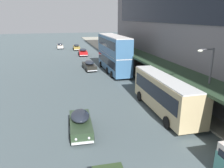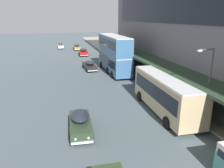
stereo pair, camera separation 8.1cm
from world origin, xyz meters
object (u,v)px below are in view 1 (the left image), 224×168
sedan_trailing_mid (76,47)px  sedan_oncoming_rear (60,46)px  street_lamp (208,80)px  transit_bus_kerbside_front (166,92)px  sedan_far_back (81,123)px  transit_bus_kerbside_rear (113,53)px  sedan_lead_mid (89,65)px  sedan_lead_near (83,52)px

sedan_trailing_mid → sedan_oncoming_rear: bearing=135.8°
street_lamp → sedan_trailing_mid: bearing=97.5°
transit_bus_kerbside_front → sedan_far_back: 8.46m
transit_bus_kerbside_rear → sedan_lead_mid: 4.91m
sedan_lead_mid → transit_bus_kerbside_rear: bearing=-32.8°
sedan_trailing_mid → sedan_far_back: (-4.17, -44.67, 0.04)m
sedan_oncoming_rear → sedan_far_back: bearing=-89.9°
sedan_lead_near → street_lamp: street_lamp is taller
sedan_trailing_mid → sedan_lead_mid: bearing=-90.6°
sedan_oncoming_rear → street_lamp: 50.89m
sedan_oncoming_rear → sedan_lead_mid: bearing=-82.0°
transit_bus_kerbside_front → sedan_trailing_mid: size_ratio=2.16×
sedan_far_back → sedan_lead_near: (4.73, 35.38, 0.00)m
sedan_trailing_mid → street_lamp: bearing=-82.5°
sedan_lead_mid → transit_bus_kerbside_front: bearing=-77.2°
sedan_far_back → sedan_lead_mid: 21.01m
sedan_trailing_mid → sedan_lead_mid: (-0.26, -24.02, 0.02)m
transit_bus_kerbside_front → sedan_trailing_mid: bearing=95.3°
transit_bus_kerbside_rear → sedan_trailing_mid: transit_bus_kerbside_rear is taller
sedan_trailing_mid → street_lamp: 46.12m
transit_bus_kerbside_front → sedan_far_back: bearing=-167.0°
sedan_trailing_mid → sedan_far_back: size_ratio=1.02×
transit_bus_kerbside_rear → sedan_oncoming_rear: transit_bus_kerbside_rear is taller
sedan_trailing_mid → transit_bus_kerbside_front: bearing=-84.7°
transit_bus_kerbside_rear → street_lamp: (2.69, -19.28, 0.65)m
sedan_lead_mid → sedan_oncoming_rear: sedan_lead_mid is taller
transit_bus_kerbside_rear → sedan_lead_near: 17.45m
sedan_lead_mid → sedan_lead_near: 14.75m
transit_bus_kerbside_front → transit_bus_kerbside_rear: transit_bus_kerbside_rear is taller
sedan_trailing_mid → sedan_far_back: sedan_far_back is taller
sedan_far_back → street_lamp: bearing=-5.3°
sedan_trailing_mid → sedan_lead_mid: size_ratio=0.91×
sedan_trailing_mid → street_lamp: (6.05, -45.63, 3.03)m
sedan_lead_near → sedan_far_back: bearing=-97.6°
transit_bus_kerbside_front → street_lamp: bearing=-54.1°
transit_bus_kerbside_front → sedan_trailing_mid: (-3.99, 42.79, -1.21)m
sedan_trailing_mid → sedan_far_back: bearing=-95.3°
sedan_lead_mid → sedan_far_back: bearing=-100.7°
sedan_trailing_mid → sedan_oncoming_rear: size_ratio=0.99×
transit_bus_kerbside_rear → sedan_trailing_mid: 26.67m
transit_bus_kerbside_front → sedan_lead_near: bearing=95.8°
transit_bus_kerbside_front → street_lamp: 3.95m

